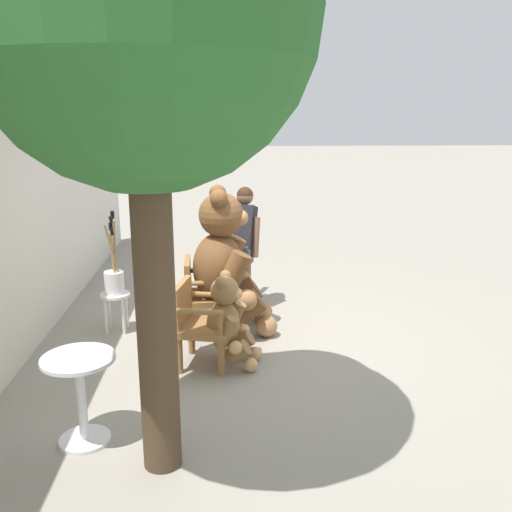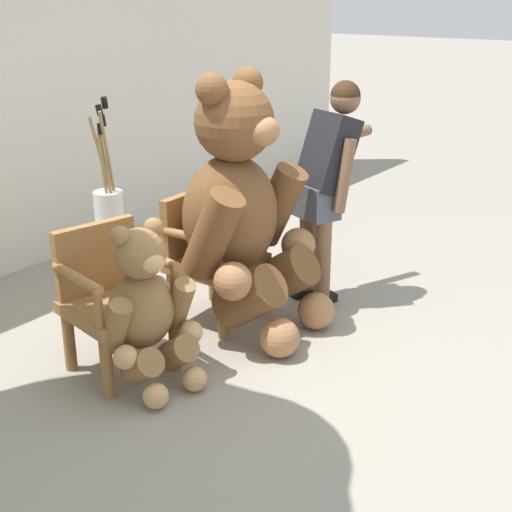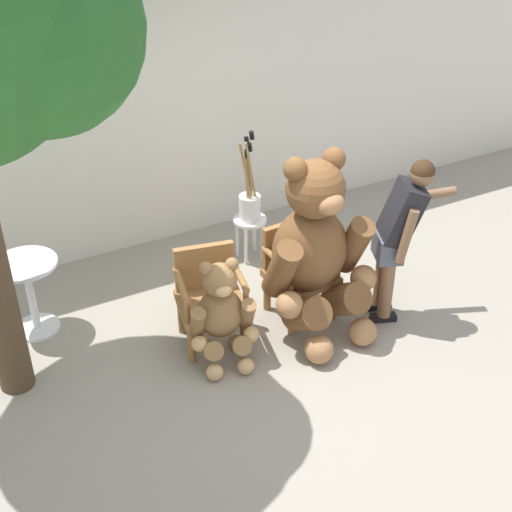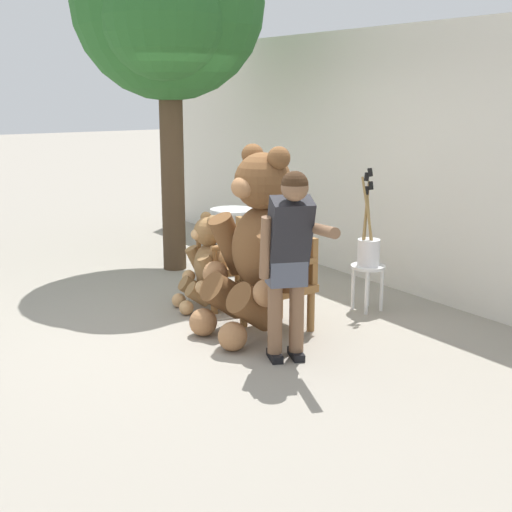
# 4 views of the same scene
# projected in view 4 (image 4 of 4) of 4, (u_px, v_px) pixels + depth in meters

# --- Properties ---
(ground_plane) EXTENTS (60.00, 60.00, 0.00)m
(ground_plane) POSITION_uv_depth(u_px,v_px,m) (209.00, 324.00, 6.67)
(ground_plane) COLOR gray
(back_wall) EXTENTS (10.00, 0.16, 2.80)m
(back_wall) POSITION_uv_depth(u_px,v_px,m) (401.00, 161.00, 7.63)
(back_wall) COLOR silver
(back_wall) RESTS_ON ground
(wooden_chair_left) EXTENTS (0.65, 0.62, 0.86)m
(wooden_chair_left) POSITION_uv_depth(u_px,v_px,m) (232.00, 260.00, 7.20)
(wooden_chair_left) COLOR olive
(wooden_chair_left) RESTS_ON ground
(wooden_chair_right) EXTENTS (0.59, 0.55, 0.86)m
(wooden_chair_right) POSITION_uv_depth(u_px,v_px,m) (282.00, 279.00, 6.48)
(wooden_chair_right) COLOR olive
(wooden_chair_right) RESTS_ON ground
(teddy_bear_large) EXTENTS (1.01, 0.97, 1.68)m
(teddy_bear_large) POSITION_uv_depth(u_px,v_px,m) (258.00, 244.00, 6.25)
(teddy_bear_large) COLOR brown
(teddy_bear_large) RESTS_ON ground
(teddy_bear_small) EXTENTS (0.60, 0.59, 0.96)m
(teddy_bear_small) POSITION_uv_depth(u_px,v_px,m) (206.00, 263.00, 7.06)
(teddy_bear_small) COLOR olive
(teddy_bear_small) RESTS_ON ground
(person_visitor) EXTENTS (0.82, 0.47, 1.56)m
(person_visitor) POSITION_uv_depth(u_px,v_px,m) (289.00, 251.00, 5.53)
(person_visitor) COLOR black
(person_visitor) RESTS_ON ground
(white_stool) EXTENTS (0.34, 0.34, 0.46)m
(white_stool) POSITION_uv_depth(u_px,v_px,m) (368.00, 276.00, 7.02)
(white_stool) COLOR white
(white_stool) RESTS_ON ground
(brush_bucket) EXTENTS (0.22, 0.22, 0.96)m
(brush_bucket) POSITION_uv_depth(u_px,v_px,m) (368.00, 246.00, 6.95)
(brush_bucket) COLOR white
(brush_bucket) RESTS_ON white_stool
(round_side_table) EXTENTS (0.56, 0.56, 0.72)m
(round_side_table) POSITION_uv_depth(u_px,v_px,m) (233.00, 231.00, 8.74)
(round_side_table) COLOR silver
(round_side_table) RESTS_ON ground
(patio_tree) EXTENTS (2.31, 2.20, 4.21)m
(patio_tree) POSITION_uv_depth(u_px,v_px,m) (167.00, 7.00, 7.95)
(patio_tree) COLOR #473523
(patio_tree) RESTS_ON ground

